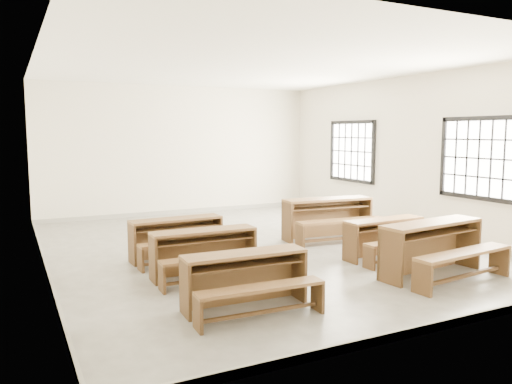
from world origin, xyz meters
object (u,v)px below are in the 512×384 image
desk_set_4 (386,235)px  desk_set_5 (329,216)px  desk_set_3 (435,245)px  desk_set_0 (246,276)px  desk_set_1 (205,250)px  desk_set_2 (177,236)px

desk_set_4 → desk_set_5: bearing=87.4°
desk_set_3 → desk_set_4: size_ratio=1.24×
desk_set_0 → desk_set_4: 3.26m
desk_set_0 → desk_set_1: bearing=91.0°
desk_set_1 → desk_set_3: size_ratio=0.84×
desk_set_2 → desk_set_5: (3.09, 0.19, 0.07)m
desk_set_5 → desk_set_1: bearing=-151.4°
desk_set_4 → desk_set_5: 1.64m
desk_set_0 → desk_set_3: size_ratio=0.83×
desk_set_0 → desk_set_5: bearing=44.1°
desk_set_0 → desk_set_4: desk_set_0 is taller
desk_set_3 → desk_set_4: desk_set_3 is taller
desk_set_4 → desk_set_5: (0.01, 1.63, 0.08)m
desk_set_1 → desk_set_0: bearing=-90.0°
desk_set_2 → desk_set_4: (3.07, -1.44, -0.02)m
desk_set_1 → desk_set_3: (2.96, -1.41, 0.06)m
desk_set_2 → desk_set_5: size_ratio=0.83×
desk_set_2 → desk_set_3: desk_set_3 is taller
desk_set_1 → desk_set_4: (3.03, -0.31, -0.02)m
desk_set_4 → desk_set_5: desk_set_5 is taller
desk_set_1 → desk_set_2: 1.13m
desk_set_4 → desk_set_0: bearing=-162.1°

